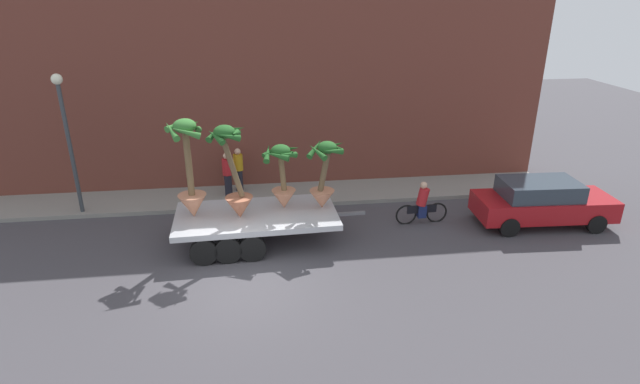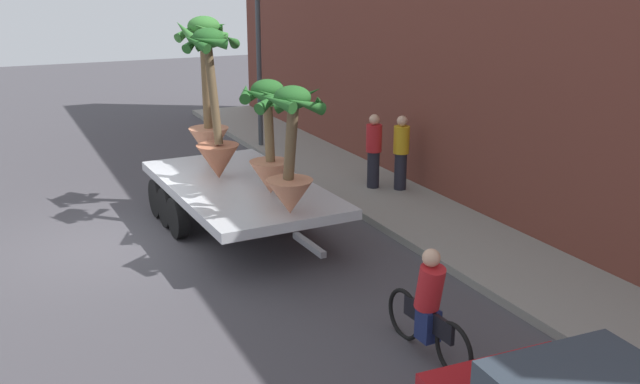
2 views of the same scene
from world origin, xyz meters
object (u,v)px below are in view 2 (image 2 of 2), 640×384
Objects in this scene: potted_palm_extra at (269,137)px; pedestrian_far_left at (401,151)px; cyclist at (429,309)px; street_lamp at (258,36)px; potted_palm_middle at (207,99)px; potted_palm_rear at (215,116)px; flatbed_trailer at (236,191)px; potted_palm_front at (291,155)px; pedestrian_near_gate at (374,150)px.

pedestrian_far_left is at bearing 111.67° from potted_palm_extra.
street_lamp reaches higher than cyclist.
potted_palm_middle is 7.72m from cyclist.
potted_palm_rear is 1.58× the size of cyclist.
potted_palm_middle is 1.46× the size of potted_palm_extra.
potted_palm_middle is at bearing -173.40° from potted_palm_extra.
flatbed_trailer is 1.71m from potted_palm_extra.
potted_palm_rear is 1.71× the size of pedestrian_far_left.
cyclist is 1.08× the size of pedestrian_far_left.
pedestrian_far_left is at bearing 95.66° from flatbed_trailer.
potted_palm_rear reaches higher than potted_palm_extra.
potted_palm_middle is 5.15m from street_lamp.
potted_palm_middle is 0.64× the size of street_lamp.
cyclist is at bearing 5.04° from potted_palm_middle.
potted_palm_middle is (-1.31, 0.24, 0.10)m from potted_palm_rear.
cyclist is at bearing 7.68° from potted_palm_front.
potted_palm_front is 4.77m from pedestrian_near_gate.
potted_palm_front is 1.04× the size of potted_palm_extra.
street_lamp is (-5.51, -1.30, 2.19)m from pedestrian_far_left.
pedestrian_far_left is at bearing 151.19° from cyclist.
potted_palm_rear is 4.49m from pedestrian_far_left.
potted_palm_extra reaches higher than flatbed_trailer.
potted_palm_middle is 1.67× the size of cyclist.
potted_palm_extra is (-1.30, 0.12, 0.01)m from potted_palm_front.
pedestrian_far_left is (-6.23, 3.43, 0.37)m from cyclist.
pedestrian_near_gate is at bearing 9.06° from street_lamp.
potted_palm_middle is at bearing -103.59° from pedestrian_near_gate.
street_lamp reaches higher than potted_palm_rear.
pedestrian_far_left is (-0.04, 4.33, -1.19)m from potted_palm_rear.
pedestrian_near_gate is at bearing 133.16° from potted_palm_front.
pedestrian_near_gate is at bearing 102.61° from flatbed_trailer.
potted_palm_front is 3.72m from cyclist.
pedestrian_far_left reaches higher than cyclist.
street_lamp is (-8.31, 2.59, 1.21)m from potted_palm_front.
cyclist is 7.27m from pedestrian_near_gate.
potted_palm_front is 1.28× the size of pedestrian_near_gate.
potted_palm_middle is 1.80× the size of pedestrian_near_gate.
pedestrian_far_left is 6.07m from street_lamp.
potted_palm_rear is 6.45m from cyclist.
street_lamp is (-5.55, 3.03, 1.00)m from potted_palm_rear.
potted_palm_rear is 1.33× the size of potted_palm_front.
pedestrian_near_gate is at bearing 96.52° from potted_palm_rear.
potted_palm_extra is at bearing 6.60° from potted_palm_middle.
potted_palm_rear is at bearing -171.72° from cyclist.
cyclist is (4.74, 0.34, -1.37)m from potted_palm_extra.
street_lamp is (-11.74, 2.13, 2.56)m from cyclist.
potted_palm_extra is 1.14× the size of cyclist.
cyclist reaches higher than flatbed_trailer.
flatbed_trailer is 2.76× the size of potted_palm_front.
flatbed_trailer is 3.54× the size of pedestrian_near_gate.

